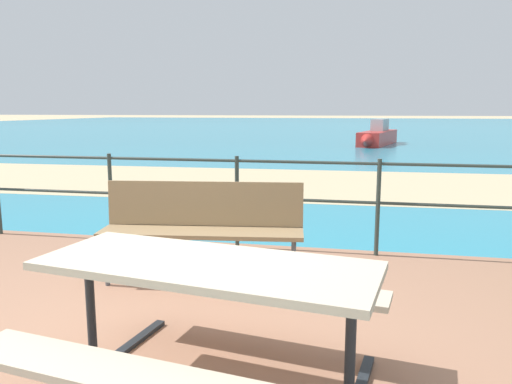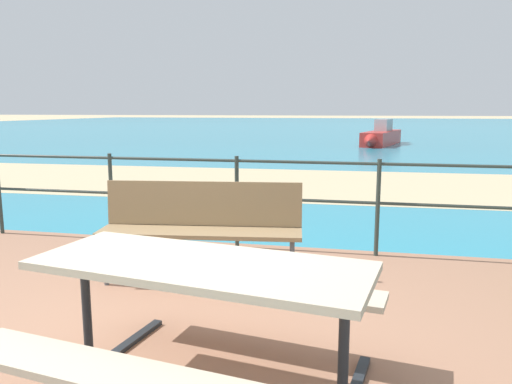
# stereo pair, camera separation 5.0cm
# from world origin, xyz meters

# --- Properties ---
(ground_plane) EXTENTS (240.00, 240.00, 0.00)m
(ground_plane) POSITION_xyz_m (0.00, 0.00, 0.00)
(ground_plane) COLOR tan
(patio_paving) EXTENTS (6.40, 5.20, 0.06)m
(patio_paving) POSITION_xyz_m (0.00, 0.00, 0.03)
(patio_paving) COLOR #996B51
(patio_paving) RESTS_ON ground
(sea_water) EXTENTS (90.00, 90.00, 0.01)m
(sea_water) POSITION_xyz_m (0.00, 40.00, 0.01)
(sea_water) COLOR teal
(sea_water) RESTS_ON ground
(beach_strip) EXTENTS (54.09, 5.76, 0.01)m
(beach_strip) POSITION_xyz_m (0.00, 7.64, 0.01)
(beach_strip) COLOR tan
(beach_strip) RESTS_ON ground
(picnic_table) EXTENTS (1.88, 1.67, 0.75)m
(picnic_table) POSITION_xyz_m (0.54, -0.38, 0.62)
(picnic_table) COLOR #BCAD93
(picnic_table) RESTS_ON patio_paving
(park_bench) EXTENTS (1.78, 0.63, 0.86)m
(park_bench) POSITION_xyz_m (-0.05, 1.41, 0.59)
(park_bench) COLOR #8C704C
(park_bench) RESTS_ON patio_paving
(railing_fence) EXTENTS (5.94, 0.04, 1.00)m
(railing_fence) POSITION_xyz_m (0.00, 2.45, 0.70)
(railing_fence) COLOR #2D3833
(railing_fence) RESTS_ON patio_paving
(boat_near) EXTENTS (1.89, 4.69, 1.11)m
(boat_near) POSITION_xyz_m (2.08, 19.69, 0.38)
(boat_near) COLOR red
(boat_near) RESTS_ON sea_water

